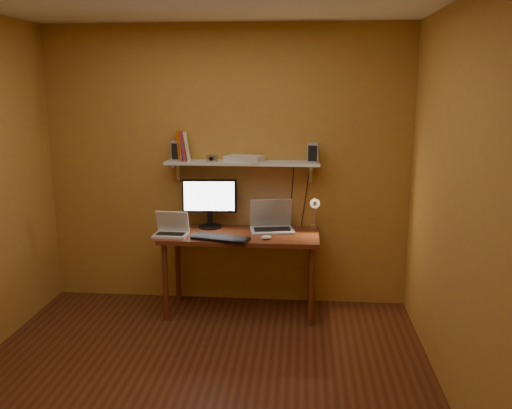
# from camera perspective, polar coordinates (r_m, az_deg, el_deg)

# --- Properties ---
(room) EXTENTS (3.44, 3.24, 2.64)m
(room) POSITION_cam_1_polar(r_m,az_deg,el_deg) (3.53, -6.77, 0.09)
(room) COLOR #572B16
(room) RESTS_ON ground
(desk) EXTENTS (1.40, 0.60, 0.75)m
(desk) POSITION_cam_1_polar(r_m,az_deg,el_deg) (4.89, -1.64, -4.03)
(desk) COLOR brown
(desk) RESTS_ON ground
(wall_shelf) EXTENTS (1.40, 0.25, 0.21)m
(wall_shelf) POSITION_cam_1_polar(r_m,az_deg,el_deg) (4.93, -1.43, 4.37)
(wall_shelf) COLOR silver
(wall_shelf) RESTS_ON room
(monitor) EXTENTS (0.51, 0.23, 0.46)m
(monitor) POSITION_cam_1_polar(r_m,az_deg,el_deg) (5.03, -4.91, 0.41)
(monitor) COLOR black
(monitor) RESTS_ON desk
(laptop) EXTENTS (0.43, 0.34, 0.28)m
(laptop) POSITION_cam_1_polar(r_m,az_deg,el_deg) (4.96, 1.65, -1.88)
(laptop) COLOR #94969C
(laptop) RESTS_ON desk
(netbook) EXTENTS (0.30, 0.22, 0.21)m
(netbook) POSITION_cam_1_polar(r_m,az_deg,el_deg) (4.85, -8.87, -2.54)
(netbook) COLOR silver
(netbook) RESTS_ON desk
(keyboard) EXTENTS (0.52, 0.29, 0.03)m
(keyboard) POSITION_cam_1_polar(r_m,az_deg,el_deg) (4.68, -3.75, -3.56)
(keyboard) COLOR black
(keyboard) RESTS_ON desk
(mouse) EXTENTS (0.11, 0.08, 0.03)m
(mouse) POSITION_cam_1_polar(r_m,az_deg,el_deg) (4.68, 1.10, -3.48)
(mouse) COLOR silver
(mouse) RESTS_ON desk
(desk_lamp) EXTENTS (0.09, 0.23, 0.38)m
(desk_lamp) POSITION_cam_1_polar(r_m,az_deg,el_deg) (4.91, 6.18, -0.49)
(desk_lamp) COLOR silver
(desk_lamp) RESTS_ON desk
(speaker_left) EXTENTS (0.13, 0.13, 0.18)m
(speaker_left) POSITION_cam_1_polar(r_m,az_deg,el_deg) (5.01, -8.15, 5.62)
(speaker_left) COLOR #94969C
(speaker_left) RESTS_ON wall_shelf
(speaker_right) EXTENTS (0.11, 0.11, 0.18)m
(speaker_right) POSITION_cam_1_polar(r_m,az_deg,el_deg) (4.87, 6.07, 5.45)
(speaker_right) COLOR #94969C
(speaker_right) RESTS_ON wall_shelf
(books) EXTENTS (0.17, 0.19, 0.26)m
(books) POSITION_cam_1_polar(r_m,az_deg,el_deg) (5.02, -7.70, 6.09)
(books) COLOR #B84806
(books) RESTS_ON wall_shelf
(shelf_camera) EXTENTS (0.11, 0.06, 0.06)m
(shelf_camera) POSITION_cam_1_polar(r_m,az_deg,el_deg) (4.91, -4.66, 4.85)
(shelf_camera) COLOR silver
(shelf_camera) RESTS_ON wall_shelf
(router) EXTENTS (0.37, 0.29, 0.05)m
(router) POSITION_cam_1_polar(r_m,az_deg,el_deg) (4.92, -1.26, 4.86)
(router) COLOR silver
(router) RESTS_ON wall_shelf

